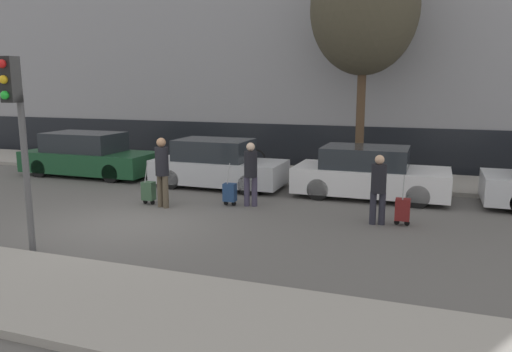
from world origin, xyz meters
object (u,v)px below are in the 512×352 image
Objects in this scene: parked_car_2 at (369,174)px; pedestrian_right at (378,186)px; parked_car_0 at (88,156)px; bare_tree_near_crossing at (364,9)px; trolley_left at (148,191)px; trolley_right at (402,210)px; trolley_center at (230,192)px; pedestrian_center at (251,170)px; traffic_light at (16,116)px; parked_car_1 at (218,165)px; pedestrian_left at (162,168)px; parked_bicycle at (243,158)px.

parked_car_2 is 2.65× the size of pedestrian_right.
parked_car_0 is 10.42m from bare_tree_near_crossing.
trolley_left is 6.45m from trolley_right.
pedestrian_right is (3.83, -0.50, 0.55)m from trolley_center.
pedestrian_center reaches higher than parked_car_0.
bare_tree_near_crossing is at bearing 49.44° from trolley_left.
parked_car_1 is at bearing 82.94° from traffic_light.
pedestrian_left reaches higher than parked_car_1.
traffic_light is at bearing -97.06° from parked_car_1.
parked_car_0 is at bearing 147.56° from pedestrian_center.
parked_bicycle is at bearing 138.23° from trolley_right.
parked_car_2 is at bearing -0.61° from parked_car_0.
parked_car_0 is 5.38m from parked_bicycle.
parked_car_1 reaches higher than trolley_left.
pedestrian_left reaches higher than pedestrian_right.
pedestrian_center is 3.36m from pedestrian_right.
traffic_light is (4.17, -7.11, 1.90)m from parked_car_0.
parked_car_2 is 2.33× the size of pedestrian_left.
pedestrian_right is at bearing -15.78° from parked_car_0.
pedestrian_right reaches higher than trolley_right.
parked_bicycle is at bearing 106.73° from pedestrian_left.
bare_tree_near_crossing is at bearing 104.41° from parked_car_2.
trolley_center is at bearing 174.81° from trolley_right.
trolley_left is (-0.79, -2.70, -0.32)m from parked_car_1.
parked_bicycle is at bearing 95.39° from parked_car_1.
bare_tree_near_crossing reaches higher than parked_car_1.
parked_car_0 is at bearing 159.46° from trolley_center.
traffic_light is 9.88m from parked_bicycle.
bare_tree_near_crossing is (4.69, 5.48, 5.11)m from trolley_left.
parked_car_1 is 6.78m from bare_tree_near_crossing.
pedestrian_left reaches higher than parked_bicycle.
pedestrian_right is 0.90× the size of parked_bicycle.
pedestrian_left is 1.13× the size of pedestrian_right.
parked_car_1 is 6.19m from trolley_right.
parked_car_1 is 2.28× the size of parked_bicycle.
parked_car_2 is 9.06m from traffic_light.
pedestrian_center is at bearing 15.79° from trolley_left.
bare_tree_near_crossing is (8.91, 2.52, 4.79)m from parked_car_0.
trolley_right is (1.08, -2.65, -0.30)m from parked_car_2.
trolley_left is 0.32× the size of traffic_light.
bare_tree_near_crossing is at bearing 15.80° from parked_car_0.
traffic_light is (-5.42, -7.00, 1.93)m from parked_car_2.
parked_car_0 is 7.18m from pedestrian_center.
trolley_right is (10.67, -2.76, -0.33)m from parked_car_0.
pedestrian_left is at bearing -171.13° from pedestrian_center.
pedestrian_center reaches higher than parked_bicycle.
pedestrian_center is at bearing -142.45° from parked_car_2.
traffic_light is at bearing -133.00° from pedestrian_center.
parked_car_1 is 2.42× the size of pedestrian_center.
traffic_light reaches higher than trolley_center.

